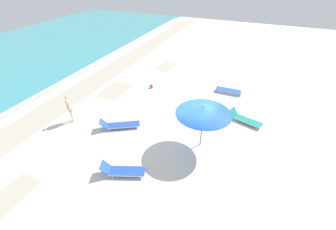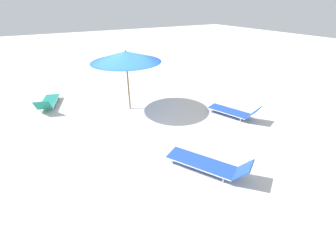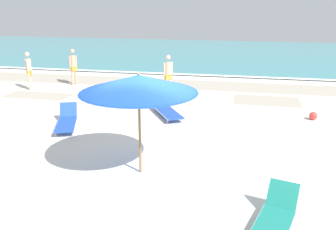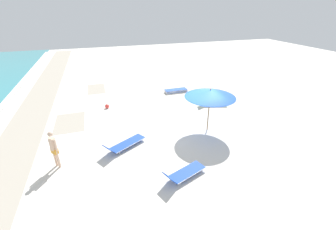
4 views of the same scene
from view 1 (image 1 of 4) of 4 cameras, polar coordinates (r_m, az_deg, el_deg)
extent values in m
cube|color=silver|center=(12.63, 5.26, -6.14)|extent=(60.00, 60.00, 0.16)
cube|color=#AFA492|center=(17.12, -25.75, 2.55)|extent=(57.00, 2.20, 0.00)
cube|color=#AFA492|center=(11.92, -36.49, -17.54)|extent=(2.92, 1.23, 0.00)
cube|color=#AFA492|center=(17.52, -13.30, 6.04)|extent=(2.72, 1.71, 0.00)
cube|color=#AFA492|center=(21.28, -0.45, 12.24)|extent=(2.61, 1.39, 0.00)
cube|color=white|center=(18.75, -30.67, 4.03)|extent=(56.00, 0.44, 0.01)
cylinder|color=olive|center=(11.55, 8.59, -3.33)|extent=(0.06, 0.06, 2.22)
cone|color=blue|center=(10.91, 9.09, 1.25)|extent=(2.76, 2.76, 0.41)
cylinder|color=#163D95|center=(11.02, 9.00, 0.41)|extent=(2.67, 2.67, 0.01)
sphere|color=olive|center=(10.78, 9.20, 2.29)|extent=(0.07, 0.07, 0.07)
cube|color=blue|center=(17.35, 15.20, 5.63)|extent=(0.61, 1.80, 0.03)
cube|color=silver|center=(17.36, 15.18, 5.54)|extent=(0.62, 1.84, 0.04)
cube|color=blue|center=(17.31, 15.06, 5.91)|extent=(0.61, 1.80, 0.03)
cube|color=silver|center=(17.33, 15.05, 5.82)|extent=(0.62, 1.84, 0.04)
cube|color=blue|center=(17.27, 15.11, 6.16)|extent=(0.61, 1.80, 0.03)
cube|color=silver|center=(17.29, 15.10, 6.07)|extent=(0.62, 1.84, 0.04)
cube|color=blue|center=(10.78, -10.31, -13.83)|extent=(1.14, 1.72, 0.03)
cylinder|color=silver|center=(10.59, -10.60, -15.05)|extent=(0.60, 1.51, 0.03)
cylinder|color=silver|center=(10.97, -10.02, -12.67)|extent=(0.60, 1.51, 0.03)
cube|color=blue|center=(10.85, -15.61, -12.69)|extent=(0.67, 0.55, 0.45)
cylinder|color=silver|center=(10.58, -7.05, -15.41)|extent=(0.03, 0.03, 0.16)
cylinder|color=silver|center=(10.91, -6.69, -13.36)|extent=(0.03, 0.03, 0.16)
cylinder|color=silver|center=(10.83, -13.87, -14.93)|extent=(0.03, 0.03, 0.16)
cylinder|color=silver|center=(11.15, -13.26, -12.95)|extent=(0.03, 0.03, 0.16)
cube|color=blue|center=(13.45, -11.24, -2.45)|extent=(1.47, 1.93, 0.03)
cylinder|color=silver|center=(13.21, -11.27, -3.23)|extent=(0.98, 1.64, 0.03)
cylinder|color=silver|center=(13.69, -11.20, -1.69)|extent=(0.98, 1.64, 0.03)
cube|color=blue|center=(13.47, -16.09, -2.09)|extent=(0.69, 0.63, 0.43)
cylinder|color=silver|center=(13.26, -8.07, -3.20)|extent=(0.03, 0.03, 0.16)
cylinder|color=silver|center=(13.66, -8.11, -1.90)|extent=(0.03, 0.03, 0.16)
cylinder|color=silver|center=(13.39, -14.35, -3.65)|extent=(0.03, 0.03, 0.16)
cylinder|color=silver|center=(13.79, -14.19, -2.34)|extent=(0.03, 0.03, 0.16)
cube|color=#1E8475|center=(14.35, 19.70, -1.39)|extent=(1.03, 1.73, 0.03)
cylinder|color=silver|center=(14.11, 19.25, -1.95)|extent=(0.48, 1.58, 0.03)
cylinder|color=silver|center=(14.59, 20.14, -0.84)|extent=(0.48, 1.58, 0.03)
cube|color=#1E8475|center=(14.47, 16.35, 0.73)|extent=(0.65, 0.50, 0.46)
cylinder|color=silver|center=(14.07, 21.60, -3.12)|extent=(0.03, 0.03, 0.16)
cylinder|color=silver|center=(14.49, 22.29, -2.13)|extent=(0.03, 0.03, 0.16)
cylinder|color=silver|center=(14.35, 16.94, -1.25)|extent=(0.03, 0.03, 0.16)
cylinder|color=silver|center=(14.75, 17.76, -0.33)|extent=(0.03, 0.03, 0.16)
cylinder|color=beige|center=(14.83, -23.27, 0.27)|extent=(0.11, 0.11, 0.90)
cylinder|color=beige|center=(14.66, -23.29, -0.15)|extent=(0.11, 0.11, 0.90)
cube|color=gold|center=(14.55, -23.61, 1.26)|extent=(0.34, 0.33, 0.24)
cylinder|color=beige|center=(14.38, -23.93, 2.44)|extent=(0.27, 0.27, 0.55)
cylinder|color=beige|center=(14.54, -23.90, 2.79)|extent=(0.08, 0.08, 0.55)
cylinder|color=beige|center=(14.22, -23.95, 2.04)|extent=(0.08, 0.08, 0.55)
sphere|color=beige|center=(14.15, -24.39, 4.09)|extent=(0.21, 0.21, 0.21)
sphere|color=red|center=(17.45, -4.24, 7.32)|extent=(0.28, 0.28, 0.28)
camera|label=2|loc=(16.22, -18.60, 18.65)|focal=24.00mm
camera|label=3|loc=(13.53, 48.28, 5.16)|focal=40.00mm
camera|label=4|loc=(7.72, -70.86, -2.19)|focal=24.00mm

